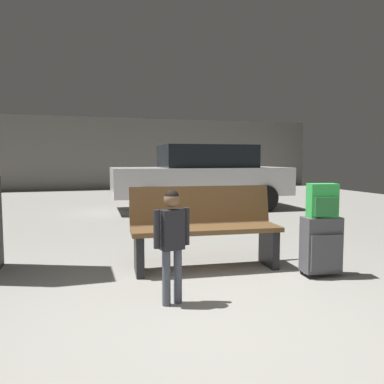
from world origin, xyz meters
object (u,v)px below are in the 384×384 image
object	(u,v)px
suitcase	(321,245)
child	(172,234)
bench	(205,228)
parked_car_near	(201,175)
backpack_bright	(323,201)

from	to	relation	value
suitcase	child	distance (m)	1.68
bench	parked_car_near	size ratio (longest dim) A/B	0.39
child	parked_car_near	world-z (taller)	parked_car_near
parked_car_near	bench	bearing A→B (deg)	-107.96
backpack_bright	suitcase	bearing A→B (deg)	20.79
suitcase	backpack_bright	xyz separation A→B (m)	(-0.00, -0.00, 0.45)
bench	backpack_bright	size ratio (longest dim) A/B	4.82
bench	child	xyz separation A→B (m)	(-0.60, -0.93, 0.14)
child	parked_car_near	bearing A→B (deg)	69.33
suitcase	parked_car_near	world-z (taller)	parked_car_near
child	parked_car_near	size ratio (longest dim) A/B	0.23
suitcase	parked_car_near	xyz separation A→B (m)	(0.49, 5.33, 0.48)
bench	suitcase	xyz separation A→B (m)	(1.04, -0.63, -0.12)
bench	backpack_bright	distance (m)	1.26
backpack_bright	parked_car_near	bearing A→B (deg)	84.76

